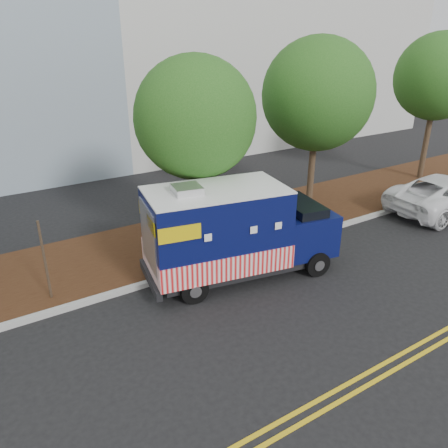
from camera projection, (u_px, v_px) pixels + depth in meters
ground at (224, 290)px, 12.42m from camera, size 120.00×120.00×0.00m
curb at (200, 268)px, 13.48m from camera, size 120.00×0.18×0.15m
mulch_strip at (170, 242)px, 15.10m from camera, size 120.00×4.00×0.15m
centerline_near at (340, 388)px, 8.97m from camera, size 120.00×0.10×0.01m
centerline_far at (349, 396)px, 8.78m from camera, size 120.00×0.10×0.01m
tree_b at (195, 118)px, 13.11m from camera, size 3.72×3.72×6.24m
tree_c at (318, 95)px, 16.40m from camera, size 4.23×4.23×6.74m
tree_d at (438, 77)px, 19.86m from camera, size 3.91×3.91×6.89m
sign_post at (45, 263)px, 11.41m from camera, size 0.06×0.06×2.40m
food_truck at (232, 234)px, 12.66m from camera, size 5.97×3.08×3.00m
white_car at (447, 194)px, 17.70m from camera, size 5.47×2.67×1.50m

